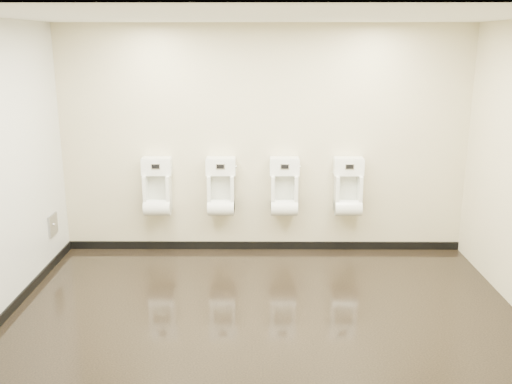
% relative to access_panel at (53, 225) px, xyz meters
% --- Properties ---
extents(ground, '(5.00, 3.50, 0.00)m').
position_rel_access_panel_xyz_m(ground, '(2.48, -1.20, -0.50)').
color(ground, black).
rests_on(ground, ground).
extents(ceiling, '(5.00, 3.50, 0.00)m').
position_rel_access_panel_xyz_m(ceiling, '(2.48, -1.20, 2.30)').
color(ceiling, silver).
extents(back_wall, '(5.00, 0.02, 2.80)m').
position_rel_access_panel_xyz_m(back_wall, '(2.48, 0.55, 0.90)').
color(back_wall, beige).
rests_on(back_wall, ground).
extents(front_wall, '(5.00, 0.02, 2.80)m').
position_rel_access_panel_xyz_m(front_wall, '(2.48, -2.95, 0.90)').
color(front_wall, beige).
rests_on(front_wall, ground).
extents(skirting_back, '(5.00, 0.02, 0.10)m').
position_rel_access_panel_xyz_m(skirting_back, '(2.48, 0.54, -0.45)').
color(skirting_back, black).
rests_on(skirting_back, ground).
extents(skirting_left, '(0.02, 3.50, 0.10)m').
position_rel_access_panel_xyz_m(skirting_left, '(-0.01, -1.20, -0.45)').
color(skirting_left, black).
rests_on(skirting_left, ground).
extents(access_panel, '(0.04, 0.25, 0.25)m').
position_rel_access_panel_xyz_m(access_panel, '(0.00, 0.00, 0.00)').
color(access_panel, '#9E9EA3').
rests_on(access_panel, left_wall).
extents(urinal_0, '(0.37, 0.28, 0.69)m').
position_rel_access_panel_xyz_m(urinal_0, '(1.17, 0.43, 0.30)').
color(urinal_0, white).
rests_on(urinal_0, back_wall).
extents(urinal_1, '(0.37, 0.28, 0.69)m').
position_rel_access_panel_xyz_m(urinal_1, '(1.96, 0.43, 0.30)').
color(urinal_1, white).
rests_on(urinal_1, back_wall).
extents(urinal_2, '(0.37, 0.28, 0.69)m').
position_rel_access_panel_xyz_m(urinal_2, '(2.74, 0.43, 0.30)').
color(urinal_2, white).
rests_on(urinal_2, back_wall).
extents(urinal_3, '(0.37, 0.28, 0.69)m').
position_rel_access_panel_xyz_m(urinal_3, '(3.52, 0.43, 0.30)').
color(urinal_3, white).
rests_on(urinal_3, back_wall).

